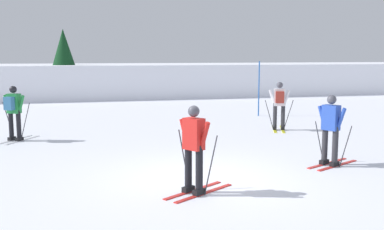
% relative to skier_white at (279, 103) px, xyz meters
% --- Properties ---
extents(ground_plane, '(120.00, 120.00, 0.00)m').
position_rel_skier_white_xyz_m(ground_plane, '(-4.30, -5.52, -0.96)').
color(ground_plane, white).
extents(far_snow_ridge, '(80.00, 7.64, 2.03)m').
position_rel_skier_white_xyz_m(far_snow_ridge, '(-4.30, 15.69, 0.06)').
color(far_snow_ridge, white).
rests_on(far_snow_ridge, ground).
extents(skier_white, '(0.95, 1.63, 1.71)m').
position_rel_skier_white_xyz_m(skier_white, '(0.00, 0.00, 0.00)').
color(skier_white, gold).
rests_on(skier_white, ground).
extents(skier_blue, '(1.59, 1.06, 1.71)m').
position_rel_skier_white_xyz_m(skier_blue, '(-0.99, -5.11, -0.04)').
color(skier_blue, red).
rests_on(skier_blue, ground).
extents(skier_red, '(1.53, 1.20, 1.71)m').
position_rel_skier_white_xyz_m(skier_red, '(-4.71, -6.52, -0.04)').
color(skier_red, red).
rests_on(skier_red, ground).
extents(skier_green, '(1.14, 1.56, 1.71)m').
position_rel_skier_white_xyz_m(skier_green, '(-8.79, 0.02, 0.00)').
color(skier_green, silver).
rests_on(skier_green, ground).
extents(trail_marker_pole, '(0.05, 0.05, 2.38)m').
position_rel_skier_white_xyz_m(trail_marker_pole, '(0.75, 3.77, 0.24)').
color(trail_marker_pole, '#1E56AD').
rests_on(trail_marker_pole, ground).
extents(conifer_far_left, '(2.18, 2.18, 4.21)m').
position_rel_skier_white_xyz_m(conifer_far_left, '(-7.74, 14.15, 1.46)').
color(conifer_far_left, '#513823').
rests_on(conifer_far_left, ground).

